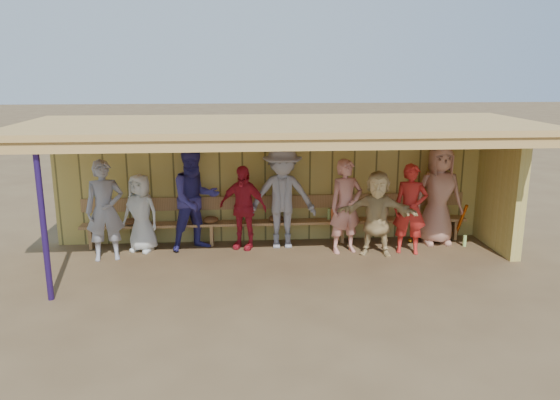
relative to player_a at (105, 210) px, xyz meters
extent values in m
plane|color=brown|center=(3.14, -0.36, -0.91)|extent=(90.00, 90.00, 0.00)
imported|color=gray|center=(0.00, 0.00, 0.00)|extent=(0.74, 0.56, 1.83)
imported|color=silver|center=(0.55, 0.43, -0.17)|extent=(0.85, 0.72, 1.48)
imported|color=navy|center=(1.57, 0.45, 0.07)|extent=(1.18, 1.08, 1.97)
imported|color=red|center=(2.47, 0.45, -0.11)|extent=(1.03, 0.74, 1.62)
imported|color=gray|center=(3.22, 0.45, 0.08)|extent=(1.30, 0.77, 1.99)
imported|color=tan|center=(4.93, -0.12, -0.12)|extent=(1.54, 0.85, 1.58)
imported|color=red|center=(5.57, -0.07, -0.07)|extent=(0.71, 0.56, 1.69)
imported|color=tan|center=(6.28, 0.45, 0.06)|extent=(0.98, 0.66, 1.95)
imported|color=tan|center=(4.38, 0.05, -0.03)|extent=(0.74, 0.58, 1.77)
cube|color=tan|center=(3.14, 0.99, 0.29)|extent=(8.60, 0.20, 2.40)
cube|color=tan|center=(7.34, 0.09, 0.29)|extent=(0.20, 1.62, 2.40)
cube|color=tan|center=(3.14, -0.36, 1.54)|extent=(8.80, 3.20, 0.10)
cube|color=tan|center=(3.14, -1.86, 1.41)|extent=(8.80, 0.10, 0.18)
cube|color=tan|center=(-0.66, -0.36, 1.40)|extent=(0.08, 3.00, 0.16)
cube|color=tan|center=(0.29, -0.36, 1.40)|extent=(0.08, 3.00, 0.16)
cube|color=tan|center=(1.24, -0.36, 1.40)|extent=(0.08, 3.00, 0.16)
cube|color=tan|center=(2.19, -0.36, 1.40)|extent=(0.08, 3.00, 0.16)
cube|color=tan|center=(3.14, -0.36, 1.40)|extent=(0.08, 3.00, 0.16)
cube|color=tan|center=(4.09, -0.36, 1.40)|extent=(0.08, 3.00, 0.16)
cube|color=tan|center=(5.04, -0.36, 1.40)|extent=(0.08, 3.00, 0.16)
cube|color=tan|center=(5.99, -0.36, 1.40)|extent=(0.08, 3.00, 0.16)
cube|color=tan|center=(6.94, -0.36, 1.40)|extent=(0.08, 3.00, 0.16)
cylinder|color=navy|center=(-0.46, -1.76, 0.29)|extent=(0.09, 0.09, 2.40)
cube|color=#AC7C49|center=(3.14, 0.70, -0.49)|extent=(7.60, 0.32, 0.05)
cube|color=#AC7C49|center=(3.14, 0.86, -0.11)|extent=(7.60, 0.04, 0.26)
cube|color=#AC7C49|center=(-0.46, 0.70, -0.71)|extent=(0.06, 0.29, 0.40)
cube|color=#AC7C49|center=(1.85, 0.70, -0.71)|extent=(0.06, 0.29, 0.40)
cube|color=#AC7C49|center=(4.43, 0.70, -0.71)|extent=(0.06, 0.29, 0.40)
cube|color=#AC7C49|center=(6.74, 0.70, -0.71)|extent=(0.06, 0.29, 0.40)
cylinder|color=#CD5B18|center=(6.79, 0.50, -0.51)|extent=(0.13, 0.41, 0.80)
sphere|color=orange|center=(5.79, 0.50, -0.87)|extent=(0.08, 0.08, 0.08)
ellipsoid|color=#593319|center=(0.32, 0.65, -0.40)|extent=(0.30, 0.24, 0.14)
ellipsoid|color=#593319|center=(1.84, 0.65, -0.40)|extent=(0.30, 0.24, 0.14)
ellipsoid|color=#593319|center=(3.12, 0.65, -0.40)|extent=(0.30, 0.24, 0.14)
cylinder|color=#93BB5D|center=(4.19, 0.75, -0.35)|extent=(0.07, 0.07, 0.22)
cylinder|color=orange|center=(4.25, 0.75, -0.35)|extent=(0.07, 0.07, 0.22)
cylinder|color=#A3D168|center=(6.78, 0.20, -0.80)|extent=(0.07, 0.07, 0.22)
camera|label=1|loc=(2.38, -9.64, 2.48)|focal=35.00mm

